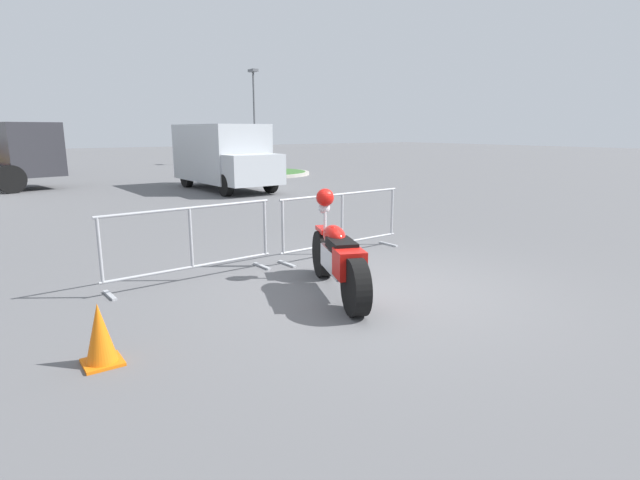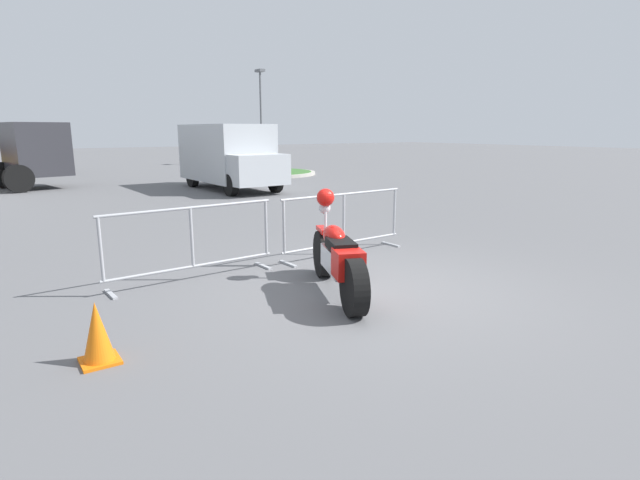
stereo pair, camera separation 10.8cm
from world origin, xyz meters
name	(u,v)px [view 1 (the left image)]	position (x,y,z in m)	size (l,w,h in m)	color
ground_plane	(379,290)	(0.00, 0.00, 0.00)	(120.00, 120.00, 0.00)	#5B5B5E
motorcycle	(338,257)	(-0.52, 0.23, 0.50)	(1.06, 2.21, 1.31)	black
crowd_barrier_near	(191,242)	(-1.87, 1.88, 0.56)	(2.54, 0.55, 1.07)	#9EA0A5
crowd_barrier_far	(342,223)	(0.83, 1.88, 0.56)	(2.54, 0.55, 1.07)	#9EA0A5
delivery_van	(223,155)	(3.27, 12.06, 1.24)	(2.09, 5.04, 2.31)	#B2B7BC
parked_car_black	(20,160)	(-2.17, 23.65, 0.69)	(1.93, 4.11, 1.36)	black
planter_island	(262,171)	(7.36, 16.67, 0.19)	(4.54, 4.54, 0.92)	#ADA89E
traffic_cone	(100,335)	(-3.54, -0.15, 0.29)	(0.34, 0.34, 0.59)	orange
street_lamp	(254,103)	(10.48, 23.19, 3.71)	(0.36, 0.70, 5.68)	#595B60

